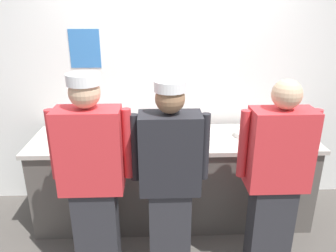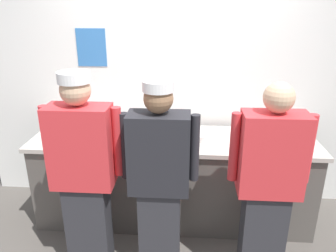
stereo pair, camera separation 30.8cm
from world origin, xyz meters
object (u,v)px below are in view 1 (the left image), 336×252
object	(u,v)px
ramekin_yellow_sauce	(108,131)
ramekin_red_sauce	(87,135)
chef_near_left	(92,177)
plate_stack_rear	(204,135)
chef_far_right	(276,178)
ramekin_orange_sauce	(72,132)
chefs_knife	(92,144)
mixing_bowl_steel	(282,131)
chef_center	(170,179)
sheet_tray	(160,137)
ramekin_green_sauce	(58,145)
squeeze_bottle_primary	(300,137)
plate_stack_front	(246,134)

from	to	relation	value
ramekin_yellow_sauce	ramekin_red_sauce	xyz separation A→B (m)	(-0.19, -0.09, -0.01)
chef_near_left	plate_stack_rear	size ratio (longest dim) A/B	7.42
chef_far_right	ramekin_yellow_sauce	world-z (taller)	chef_far_right
ramekin_orange_sauce	chefs_knife	world-z (taller)	ramekin_orange_sauce
mixing_bowl_steel	chef_center	bearing A→B (deg)	-147.48
sheet_tray	chefs_knife	xyz separation A→B (m)	(-0.63, -0.12, -0.01)
mixing_bowl_steel	ramekin_orange_sauce	xyz separation A→B (m)	(-2.04, 0.16, -0.04)
chef_near_left	ramekin_red_sauce	world-z (taller)	chef_near_left
chefs_knife	ramekin_green_sauce	bearing A→B (deg)	-168.04
ramekin_yellow_sauce	ramekin_green_sauce	world-z (taller)	ramekin_green_sauce
mixing_bowl_steel	sheet_tray	world-z (taller)	mixing_bowl_steel
squeeze_bottle_primary	ramekin_red_sauce	world-z (taller)	squeeze_bottle_primary
squeeze_bottle_primary	chefs_knife	size ratio (longest dim) A/B	0.67
plate_stack_rear	chef_center	bearing A→B (deg)	-116.77
chef_far_right	sheet_tray	world-z (taller)	chef_far_right
ramekin_green_sauce	chef_far_right	bearing A→B (deg)	-16.97
chef_near_left	plate_stack_front	size ratio (longest dim) A/B	7.57
ramekin_red_sauce	ramekin_green_sauce	bearing A→B (deg)	-130.72
ramekin_red_sauce	ramekin_orange_sauce	bearing A→B (deg)	153.63
ramekin_orange_sauce	chef_far_right	bearing A→B (deg)	-26.50
ramekin_red_sauce	plate_stack_front	bearing A→B (deg)	-1.59
chef_center	chefs_knife	distance (m)	0.92
plate_stack_rear	ramekin_green_sauce	distance (m)	1.34
squeeze_bottle_primary	plate_stack_front	bearing A→B (deg)	150.76
chef_near_left	sheet_tray	distance (m)	0.90
ramekin_yellow_sauce	chefs_knife	xyz separation A→B (m)	(-0.11, -0.27, -0.02)
sheet_tray	chef_near_left	bearing A→B (deg)	-125.05
chef_center	ramekin_red_sauce	xyz separation A→B (m)	(-0.77, 0.79, 0.05)
mixing_bowl_steel	chefs_knife	xyz separation A→B (m)	(-1.80, -0.10, -0.06)
ramekin_green_sauce	mixing_bowl_steel	bearing A→B (deg)	4.52
chef_near_left	sheet_tray	world-z (taller)	chef_near_left
squeeze_bottle_primary	ramekin_orange_sauce	bearing A→B (deg)	170.33
chefs_knife	squeeze_bottle_primary	bearing A→B (deg)	-3.08
mixing_bowl_steel	chefs_knife	world-z (taller)	mixing_bowl_steel
chef_center	plate_stack_rear	world-z (taller)	chef_center
chef_far_right	ramekin_red_sauce	bearing A→B (deg)	153.49
ramekin_yellow_sauce	ramekin_red_sauce	bearing A→B (deg)	-155.56
plate_stack_rear	sheet_tray	world-z (taller)	plate_stack_rear
chef_center	squeeze_bottle_primary	distance (m)	1.30
plate_stack_front	ramekin_green_sauce	bearing A→B (deg)	-173.48
ramekin_yellow_sauce	chef_far_right	bearing A→B (deg)	-32.19
chef_near_left	chefs_knife	distance (m)	0.62
chef_near_left	chefs_knife	bearing A→B (deg)	100.37
chef_far_right	plate_stack_front	world-z (taller)	chef_far_right
sheet_tray	ramekin_yellow_sauce	bearing A→B (deg)	164.18
chef_center	ramekin_red_sauce	world-z (taller)	chef_center
plate_stack_rear	mixing_bowl_steel	world-z (taller)	mixing_bowl_steel
plate_stack_front	ramekin_orange_sauce	xyz separation A→B (m)	(-1.70, 0.12, -0.00)
mixing_bowl_steel	chef_near_left	bearing A→B (deg)	-157.00
chef_near_left	ramekin_orange_sauce	distance (m)	0.94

